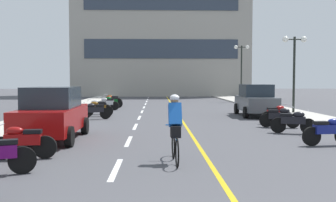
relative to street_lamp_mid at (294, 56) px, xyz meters
name	(u,v)px	position (x,y,z in m)	size (l,w,h in m)	color
ground_plane	(173,113)	(-7.22, 1.17, -3.51)	(140.00, 140.00, 0.00)	#47474C
curb_left	(69,109)	(-14.42, 4.17, -3.45)	(2.40, 72.00, 0.12)	#B7B2A8
curb_right	(272,108)	(-0.02, 4.17, -3.45)	(2.40, 72.00, 0.12)	#B7B2A8
lane_dash_1	(116,169)	(-9.22, -13.83, -3.51)	(0.14, 2.20, 0.01)	silver
lane_dash_2	(129,141)	(-9.22, -9.83, -3.51)	(0.14, 2.20, 0.01)	silver
lane_dash_3	(135,127)	(-9.22, -5.83, -3.51)	(0.14, 2.20, 0.01)	silver
lane_dash_4	(139,118)	(-9.22, -1.83, -3.51)	(0.14, 2.20, 0.01)	silver
lane_dash_5	(142,112)	(-9.22, 2.17, -3.51)	(0.14, 2.20, 0.01)	silver
lane_dash_6	(144,107)	(-9.22, 6.17, -3.51)	(0.14, 2.20, 0.01)	silver
lane_dash_7	(146,104)	(-9.22, 10.17, -3.51)	(0.14, 2.20, 0.01)	silver
lane_dash_8	(147,101)	(-9.22, 14.17, -3.51)	(0.14, 2.20, 0.01)	silver
lane_dash_9	(148,99)	(-9.22, 18.17, -3.51)	(0.14, 2.20, 0.01)	silver
lane_dash_10	(148,98)	(-9.22, 22.17, -3.51)	(0.14, 2.20, 0.01)	silver
lane_dash_11	(149,96)	(-9.22, 26.17, -3.51)	(0.14, 2.20, 0.01)	silver
centre_line_yellow	(175,109)	(-6.97, 4.17, -3.51)	(0.12, 66.00, 0.01)	gold
office_building	(161,23)	(-7.63, 29.90, 6.52)	(23.01, 9.58, 20.06)	#9E998E
street_lamp_mid	(294,56)	(0.00, 0.00, 0.00)	(1.46, 0.36, 4.57)	black
street_lamp_far	(241,60)	(-0.11, 13.54, 0.46)	(1.46, 0.36, 5.29)	black
parked_car_near	(53,113)	(-11.84, -9.48, -2.60)	(1.98, 4.23, 1.82)	black
parked_car_mid	(256,100)	(-2.56, -0.99, -2.60)	(2.04, 4.26, 1.82)	black
motorcycle_2	(23,141)	(-11.75, -12.64, -3.04)	(1.70, 0.60, 0.92)	black
motorcycle_3	(328,131)	(-2.90, -10.86, -3.04)	(1.70, 0.60, 0.92)	black
motorcycle_4	(293,121)	(-3.02, -8.19, -3.04)	(1.64, 0.78, 0.92)	black
motorcycle_5	(280,117)	(-2.95, -6.39, -3.04)	(1.64, 0.78, 0.92)	black
motorcycle_6	(277,114)	(-2.59, -4.85, -3.04)	(1.65, 0.77, 0.92)	black
motorcycle_7	(95,110)	(-11.52, -2.67, -3.04)	(1.66, 0.74, 0.92)	black
motorcycle_8	(98,108)	(-11.61, -1.04, -3.04)	(1.70, 0.60, 0.92)	black
motorcycle_9	(98,106)	(-11.83, 0.41, -3.04)	(1.69, 0.62, 0.92)	black
motorcycle_10	(107,103)	(-11.69, 3.57, -3.04)	(1.69, 0.63, 0.92)	black
motorcycle_11	(111,102)	(-11.64, 5.56, -3.04)	(1.65, 0.77, 0.92)	black
motorcycle_12	(111,101)	(-11.80, 7.10, -3.04)	(1.67, 0.69, 0.92)	black
motorcycle_13	(112,100)	(-11.93, 8.62, -3.04)	(1.66, 0.74, 0.92)	black
cyclist_rider	(175,127)	(-7.82, -13.12, -2.62)	(0.42, 1.77, 1.71)	black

